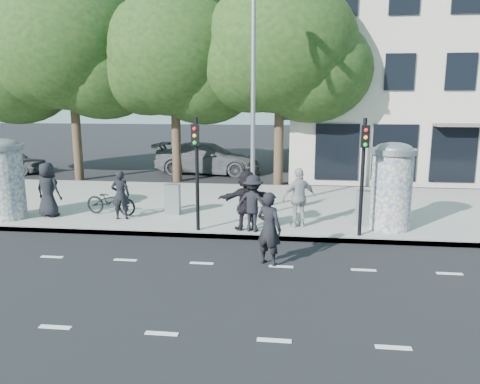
# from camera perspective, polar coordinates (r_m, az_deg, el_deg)

# --- Properties ---
(ground) EXTENTS (120.00, 120.00, 0.00)m
(ground) POSITION_cam_1_polar(r_m,az_deg,el_deg) (10.71, -6.20, -11.22)
(ground) COLOR black
(ground) RESTS_ON ground
(sidewalk) EXTENTS (40.00, 8.00, 0.15)m
(sidewalk) POSITION_cam_1_polar(r_m,az_deg,el_deg) (17.74, -0.80, -1.66)
(sidewalk) COLOR gray
(sidewalk) RESTS_ON ground
(curb) EXTENTS (40.00, 0.10, 0.16)m
(curb) POSITION_cam_1_polar(r_m,az_deg,el_deg) (13.96, -2.95, -5.35)
(curb) COLOR slate
(curb) RESTS_ON ground
(lane_dash_near) EXTENTS (32.00, 0.12, 0.01)m
(lane_dash_near) POSITION_cam_1_polar(r_m,az_deg,el_deg) (8.79, -9.53, -16.66)
(lane_dash_near) COLOR silver
(lane_dash_near) RESTS_ON ground
(lane_dash_far) EXTENTS (32.00, 0.12, 0.01)m
(lane_dash_far) POSITION_cam_1_polar(r_m,az_deg,el_deg) (11.98, -4.69, -8.65)
(lane_dash_far) COLOR silver
(lane_dash_far) RESTS_ON ground
(ad_column_left) EXTENTS (1.36, 1.36, 2.65)m
(ad_column_left) POSITION_cam_1_polar(r_m,az_deg,el_deg) (17.20, -26.80, 1.64)
(ad_column_left) COLOR beige
(ad_column_left) RESTS_ON sidewalk
(ad_column_right) EXTENTS (1.36, 1.36, 2.65)m
(ad_column_right) POSITION_cam_1_polar(r_m,az_deg,el_deg) (14.84, 18.00, 0.91)
(ad_column_right) COLOR beige
(ad_column_right) RESTS_ON sidewalk
(traffic_pole_near) EXTENTS (0.22, 0.31, 3.40)m
(traffic_pole_near) POSITION_cam_1_polar(r_m,az_deg,el_deg) (13.84, -5.32, 3.61)
(traffic_pole_near) COLOR black
(traffic_pole_near) RESTS_ON sidewalk
(traffic_pole_far) EXTENTS (0.22, 0.31, 3.40)m
(traffic_pole_far) POSITION_cam_1_polar(r_m,az_deg,el_deg) (13.67, 14.79, 3.18)
(traffic_pole_far) COLOR black
(traffic_pole_far) RESTS_ON sidewalk
(street_lamp) EXTENTS (0.25, 0.93, 8.00)m
(street_lamp) POSITION_cam_1_polar(r_m,az_deg,el_deg) (16.33, 1.61, 13.88)
(street_lamp) COLOR slate
(street_lamp) RESTS_ON sidewalk
(tree_mid_left) EXTENTS (7.20, 7.20, 9.57)m
(tree_mid_left) POSITION_cam_1_polar(r_m,az_deg,el_deg) (24.71, -19.97, 16.40)
(tree_mid_left) COLOR #38281C
(tree_mid_left) RESTS_ON ground
(tree_near_left) EXTENTS (6.80, 6.80, 8.97)m
(tree_near_left) POSITION_cam_1_polar(r_m,az_deg,el_deg) (23.13, -8.05, 16.26)
(tree_near_left) COLOR #38281C
(tree_near_left) RESTS_ON ground
(tree_center) EXTENTS (7.00, 7.00, 9.30)m
(tree_center) POSITION_cam_1_polar(r_m,az_deg,el_deg) (22.03, 4.93, 17.21)
(tree_center) COLOR #38281C
(tree_center) RESTS_ON ground
(building) EXTENTS (20.30, 15.85, 12.00)m
(building) POSITION_cam_1_polar(r_m,az_deg,el_deg) (31.21, 25.71, 13.89)
(building) COLOR #B9B29B
(building) RESTS_ON ground
(ped_a) EXTENTS (1.01, 0.77, 1.84)m
(ped_a) POSITION_cam_1_polar(r_m,az_deg,el_deg) (16.92, -22.36, 0.26)
(ped_a) COLOR black
(ped_a) RESTS_ON sidewalk
(ped_b) EXTENTS (0.67, 0.52, 1.63)m
(ped_b) POSITION_cam_1_polar(r_m,az_deg,el_deg) (15.84, -14.36, -0.34)
(ped_b) COLOR black
(ped_b) RESTS_ON sidewalk
(ped_d) EXTENTS (1.24, 0.91, 1.71)m
(ped_d) POSITION_cam_1_polar(r_m,az_deg,el_deg) (13.97, 1.60, -1.39)
(ped_d) COLOR black
(ped_d) RESTS_ON sidewalk
(ped_e) EXTENTS (1.24, 1.00, 1.85)m
(ped_e) POSITION_cam_1_polar(r_m,az_deg,el_deg) (14.52, 7.22, -0.68)
(ped_e) COLOR #959598
(ped_e) RESTS_ON sidewalk
(ped_f) EXTENTS (1.80, 1.18, 1.83)m
(ped_f) POSITION_cam_1_polar(r_m,az_deg,el_deg) (14.14, 0.79, -0.98)
(ped_f) COLOR black
(ped_f) RESTS_ON sidewalk
(man_road) EXTENTS (0.81, 0.72, 1.86)m
(man_road) POSITION_cam_1_polar(r_m,az_deg,el_deg) (11.62, 3.57, -4.48)
(man_road) COLOR black
(man_road) RESTS_ON ground
(bicycle) EXTENTS (0.93, 1.92, 0.97)m
(bicycle) POSITION_cam_1_polar(r_m,az_deg,el_deg) (16.58, -15.47, -1.04)
(bicycle) COLOR black
(bicycle) RESTS_ON sidewalk
(cabinet_left) EXTENTS (0.51, 0.38, 1.05)m
(cabinet_left) POSITION_cam_1_polar(r_m,az_deg,el_deg) (16.21, -8.22, -0.88)
(cabinet_left) COLOR gray
(cabinet_left) RESTS_ON sidewalk
(cabinet_right) EXTENTS (0.65, 0.57, 1.11)m
(cabinet_right) POSITION_cam_1_polar(r_m,az_deg,el_deg) (15.13, 15.07, -1.93)
(cabinet_right) COLOR slate
(cabinet_right) RESTS_ON sidewalk
(car_left) EXTENTS (1.71, 3.94, 1.32)m
(car_left) POSITION_cam_1_polar(r_m,az_deg,el_deg) (28.61, -26.27, 3.42)
(car_left) COLOR #4B4D51
(car_left) RESTS_ON ground
(car_right) EXTENTS (2.91, 5.94, 1.66)m
(car_right) POSITION_cam_1_polar(r_m,az_deg,el_deg) (25.53, -3.98, 4.12)
(car_right) COLOR #53565A
(car_right) RESTS_ON ground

